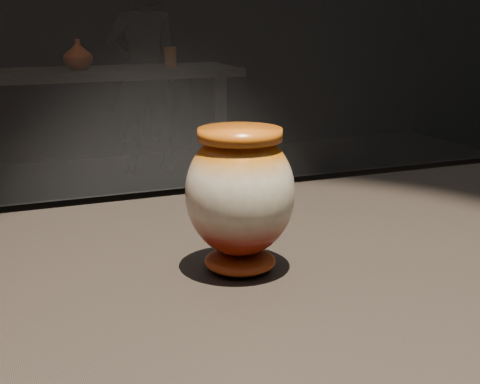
# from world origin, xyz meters

# --- Properties ---
(main_vase) EXTENTS (0.17, 0.17, 0.20)m
(main_vase) POSITION_xyz_m (-0.05, -0.01, 1.01)
(main_vase) COLOR maroon
(main_vase) RESTS_ON display_plinth
(back_shelf) EXTENTS (2.00, 0.60, 0.90)m
(back_shelf) POSITION_xyz_m (0.26, 3.39, 0.64)
(back_shelf) COLOR black
(back_shelf) RESTS_ON ground
(back_vase_mid) EXTENTS (0.19, 0.19, 0.18)m
(back_vase_mid) POSITION_xyz_m (0.28, 3.37, 0.99)
(back_vase_mid) COLOR maroon
(back_vase_mid) RESTS_ON back_shelf
(back_vase_right) EXTENTS (0.07, 0.07, 0.13)m
(back_vase_right) POSITION_xyz_m (0.87, 3.40, 0.96)
(back_vase_right) COLOR #9D4516
(back_vase_right) RESTS_ON back_shelf
(visitor) EXTENTS (0.58, 0.40, 1.55)m
(visitor) POSITION_xyz_m (0.92, 4.30, 0.78)
(visitor) COLOR black
(visitor) RESTS_ON ground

